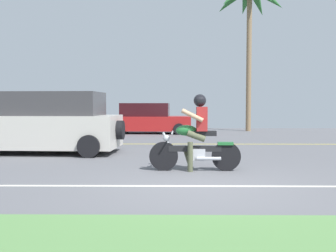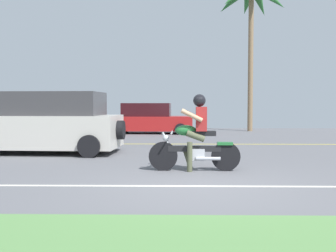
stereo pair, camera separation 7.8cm
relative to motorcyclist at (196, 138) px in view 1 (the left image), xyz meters
The scene contains 8 objects.
ground 1.55m from the motorcyclist, 90.43° to the left, with size 56.00×30.00×0.04m, color slate.
lane_line_near 1.87m from the motorcyclist, 90.34° to the right, with size 50.40×0.12×0.01m, color silver.
lane_line_far 6.13m from the motorcyclist, 90.10° to the left, with size 50.40×0.12×0.01m, color yellow.
motorcyclist is the anchor object (origin of this frame).
suv_nearby 5.42m from the motorcyclist, 143.03° to the left, with size 4.59×2.41×1.87m.
parked_car_0 13.66m from the motorcyclist, 123.59° to the left, with size 4.48×2.13×1.51m.
parked_car_1 11.86m from the motorcyclist, 98.59° to the left, with size 4.31×2.04×1.56m.
palm_tree_0 15.56m from the motorcyclist, 74.66° to the left, with size 4.05×4.21×8.51m.
Camera 1 is at (-0.50, -7.31, 1.48)m, focal length 42.89 mm.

